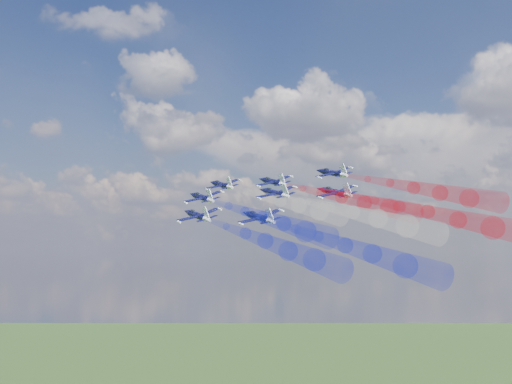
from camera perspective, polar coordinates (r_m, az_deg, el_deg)
The scene contains 16 objects.
jet_lead at distance 159.16m, azimuth -3.10°, elevation 0.64°, with size 9.97×12.46×3.32m, color black, non-canonical shape.
trail_lead at distance 136.55m, azimuth 2.17°, elevation -0.76°, with size 4.15×42.22×4.15m, color white, non-canonical shape.
jet_inner_left at distance 145.38m, azimuth -4.89°, elevation -0.51°, with size 9.97×12.46×3.32m, color black, non-canonical shape.
trail_inner_left at distance 122.48m, azimuth 0.66°, elevation -2.27°, with size 4.15×42.22×4.15m, color #1925DC, non-canonical shape.
jet_inner_right at distance 153.79m, azimuth 1.55°, elevation 0.93°, with size 9.97×12.46×3.32m, color black, non-canonical shape.
trail_inner_right at distance 132.46m, azimuth 7.79°, elevation -0.47°, with size 4.15×42.22×4.15m, color red, non-canonical shape.
jet_outer_left at distance 131.39m, azimuth -5.30°, elevation -2.15°, with size 9.97×12.46×3.32m, color black, non-canonical shape.
trail_outer_left at distance 108.61m, azimuth 0.88°, elevation -4.49°, with size 4.15×42.22×4.15m, color #1925DC, non-canonical shape.
jet_center_third at distance 138.73m, azimuth 1.73°, elevation -0.10°, with size 9.97×12.46×3.32m, color black, non-canonical shape.
trail_center_third at distance 117.63m, azimuth 8.79°, elevation -1.86°, with size 4.15×42.22×4.15m, color white, non-canonical shape.
jet_outer_right at distance 151.15m, azimuth 6.96°, elevation 1.72°, with size 9.97×12.46×3.32m, color black, non-canonical shape.
trail_outer_right at distance 131.47m, azimuth 14.13°, elevation 0.42°, with size 4.15×42.22×4.15m, color red, non-canonical shape.
jet_rear_left at distance 124.99m, azimuth 0.29°, elevation -2.32°, with size 9.97×12.46×3.32m, color black, non-canonical shape.
trail_rear_left at distance 103.77m, azimuth 8.02°, elevation -4.77°, with size 4.15×42.22×4.15m, color #1925DC, non-canonical shape.
jet_rear_right at distance 136.59m, azimuth 7.20°, elevation -0.02°, with size 9.97×12.46×3.32m, color black, non-canonical shape.
trail_rear_right at distance 117.24m, azimuth 15.29°, elevation -1.77°, with size 4.15×42.22×4.15m, color red, non-canonical shape.
Camera 1 is at (107.24, -109.87, 115.24)m, focal length 44.14 mm.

